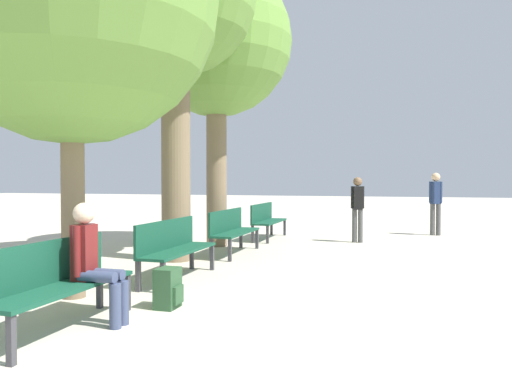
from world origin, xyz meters
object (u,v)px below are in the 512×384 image
at_px(pedestrian_mid, 436,200).
at_px(tree_row_2, 216,43).
at_px(person_seated, 94,260).
at_px(bench_row_2, 231,228).
at_px(bench_row_1, 173,245).
at_px(backpack, 168,288).
at_px(pedestrian_near, 358,205).
at_px(bench_row_0, 55,279).
at_px(bench_row_3, 266,218).

bearing_deg(pedestrian_mid, tree_row_2, -143.13).
relative_size(tree_row_2, pedestrian_mid, 3.75).
relative_size(tree_row_2, person_seated, 4.98).
relative_size(bench_row_2, pedestrian_mid, 1.11).
xyz_separation_m(bench_row_1, backpack, (0.68, -1.55, -0.29)).
bearing_deg(pedestrian_mid, person_seated, -112.02).
bearing_deg(tree_row_2, bench_row_2, -55.55).
bearing_deg(pedestrian_near, tree_row_2, -153.04).
bearing_deg(bench_row_2, bench_row_1, -90.00).
bearing_deg(pedestrian_near, bench_row_0, -106.11).
height_order(bench_row_0, pedestrian_near, pedestrian_near).
xyz_separation_m(bench_row_3, person_seated, (0.23, -7.70, 0.15)).
height_order(bench_row_3, pedestrian_near, pedestrian_near).
xyz_separation_m(bench_row_0, bench_row_3, (0.00, 8.01, 0.00)).
xyz_separation_m(bench_row_0, person_seated, (0.23, 0.31, 0.15)).
relative_size(pedestrian_near, pedestrian_mid, 0.93).
xyz_separation_m(bench_row_0, bench_row_1, (0.00, 2.67, 0.00)).
height_order(bench_row_3, pedestrian_mid, pedestrian_mid).
distance_m(bench_row_3, backpack, 6.93).
height_order(bench_row_3, person_seated, person_seated).
bearing_deg(bench_row_2, person_seated, -87.36).
relative_size(bench_row_0, bench_row_3, 1.00).
relative_size(bench_row_0, tree_row_2, 0.30).
bearing_deg(pedestrian_mid, bench_row_1, -119.45).
xyz_separation_m(bench_row_1, bench_row_3, (0.00, 5.34, 0.00)).
relative_size(backpack, pedestrian_mid, 0.28).
bearing_deg(bench_row_2, pedestrian_mid, 48.55).
bearing_deg(pedestrian_mid, bench_row_2, -131.45).
bearing_deg(bench_row_1, person_seated, -84.39).
xyz_separation_m(bench_row_1, person_seated, (0.23, -2.36, 0.15)).
bearing_deg(bench_row_0, tree_row_2, 96.45).
xyz_separation_m(bench_row_0, tree_row_2, (-0.72, 6.39, 4.05)).
distance_m(bench_row_1, bench_row_2, 2.67).
xyz_separation_m(bench_row_1, tree_row_2, (-0.72, 3.72, 4.05)).
relative_size(bench_row_1, tree_row_2, 0.30).
bearing_deg(tree_row_2, bench_row_0, -83.55).
bearing_deg(pedestrian_near, pedestrian_mid, 48.61).
distance_m(bench_row_2, backpack, 4.28).
bearing_deg(bench_row_1, backpack, -66.28).
height_order(bench_row_1, person_seated, person_seated).
xyz_separation_m(bench_row_2, person_seated, (0.23, -5.03, 0.15)).
bearing_deg(backpack, pedestrian_near, 76.70).
bearing_deg(bench_row_0, pedestrian_mid, 67.47).
xyz_separation_m(tree_row_2, person_seated, (0.95, -6.08, -3.90)).
xyz_separation_m(tree_row_2, pedestrian_mid, (4.90, 3.67, -3.61)).
bearing_deg(bench_row_0, bench_row_3, 90.00).
bearing_deg(tree_row_2, pedestrian_near, 26.96).
relative_size(bench_row_1, backpack, 3.95).
xyz_separation_m(bench_row_0, bench_row_2, (0.00, 5.34, 0.00)).
xyz_separation_m(bench_row_2, pedestrian_near, (2.29, 2.59, 0.37)).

